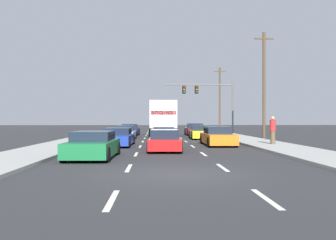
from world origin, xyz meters
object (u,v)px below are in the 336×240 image
object	(u,v)px
car_navy	(130,130)
car_orange	(218,137)
traffic_signal_mast	(204,94)
car_maroon	(194,130)
car_white	(125,133)
car_yellow	(201,133)
box_truck	(163,117)
utility_pole_mid	(264,84)
car_blue	(118,138)
car_green	(93,145)
car_black	(164,135)
pedestrian_near_corner	(273,130)
car_red	(165,141)
utility_pole_far	(220,98)

from	to	relation	value
car_navy	car_orange	size ratio (longest dim) A/B	0.91
traffic_signal_mast	car_orange	bearing A→B (deg)	-95.48
car_maroon	car_orange	size ratio (longest dim) A/B	0.90
car_navy	traffic_signal_mast	size ratio (longest dim) A/B	0.49
car_navy	car_maroon	bearing A→B (deg)	-1.63
car_white	car_yellow	size ratio (longest dim) A/B	1.00
box_truck	car_navy	bearing A→B (deg)	139.57
car_white	utility_pole_mid	distance (m)	13.76
car_maroon	car_orange	xyz separation A→B (m)	(-0.10, -14.68, -0.01)
box_truck	car_maroon	size ratio (longest dim) A/B	1.96
box_truck	traffic_signal_mast	size ratio (longest dim) A/B	0.96
car_blue	car_green	world-z (taller)	car_green
car_white	car_black	size ratio (longest dim) A/B	0.92
car_blue	box_truck	distance (m)	12.62
car_navy	car_green	distance (m)	22.47
car_black	traffic_signal_mast	distance (m)	17.36
traffic_signal_mast	pedestrian_near_corner	distance (m)	21.35
car_red	car_maroon	size ratio (longest dim) A/B	1.09
car_green	pedestrian_near_corner	world-z (taller)	pedestrian_near_corner
car_orange	car_blue	bearing A→B (deg)	-177.91
car_blue	car_black	xyz separation A→B (m)	(3.14, 4.37, -0.01)
utility_pole_mid	utility_pole_far	size ratio (longest dim) A/B	1.04
car_red	traffic_signal_mast	size ratio (longest dim) A/B	0.54
utility_pole_far	traffic_signal_mast	bearing A→B (deg)	-112.34
car_yellow	car_orange	distance (m)	7.79
car_white	box_truck	world-z (taller)	box_truck
car_black	car_orange	distance (m)	5.44
car_black	car_white	bearing A→B (deg)	136.14
car_orange	car_yellow	bearing A→B (deg)	90.70
utility_pole_mid	car_green	bearing A→B (deg)	-128.18
car_green	car_maroon	xyz separation A→B (m)	(7.14, 22.27, 0.02)
utility_pole_mid	pedestrian_near_corner	size ratio (longest dim) A/B	5.46
pedestrian_near_corner	car_white	bearing A→B (deg)	141.42
car_navy	utility_pole_mid	bearing A→B (deg)	-24.39
box_truck	car_blue	bearing A→B (deg)	-105.21
car_white	car_blue	size ratio (longest dim) A/B	0.89
car_navy	pedestrian_near_corner	size ratio (longest dim) A/B	2.33
car_maroon	car_blue	bearing A→B (deg)	-114.46
car_maroon	pedestrian_near_corner	bearing A→B (deg)	-77.84
box_truck	car_maroon	world-z (taller)	box_truck
pedestrian_near_corner	traffic_signal_mast	bearing A→B (deg)	94.21
car_yellow	traffic_signal_mast	bearing A→B (deg)	80.64
car_navy	car_black	distance (m)	11.27
car_maroon	utility_pole_mid	world-z (taller)	utility_pole_mid
car_red	traffic_signal_mast	bearing A→B (deg)	76.74
car_red	traffic_signal_mast	distance (m)	24.87
car_maroon	utility_pole_far	world-z (taller)	utility_pole_far
car_black	car_red	size ratio (longest dim) A/B	0.97
traffic_signal_mast	utility_pole_far	distance (m)	9.48
car_yellow	pedestrian_near_corner	size ratio (longest dim) A/B	2.26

